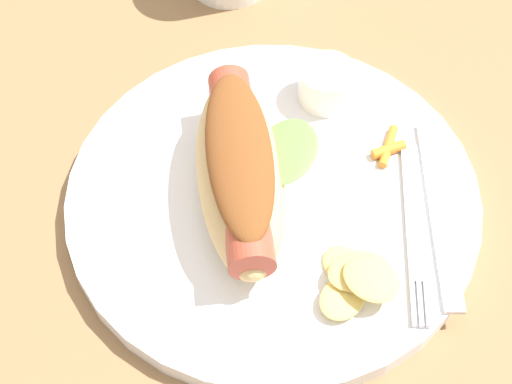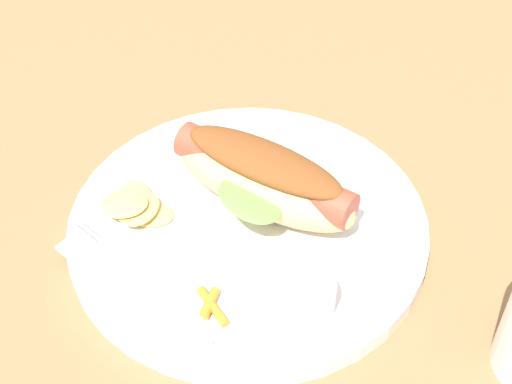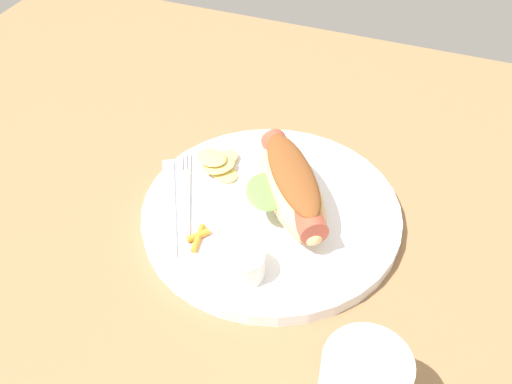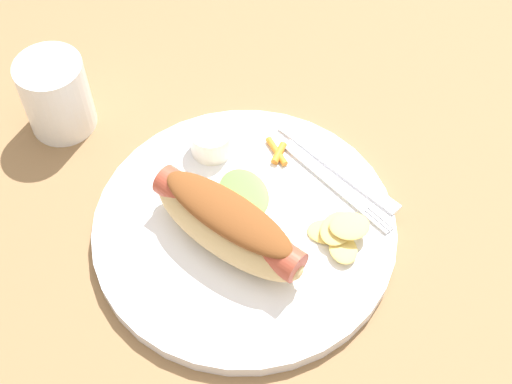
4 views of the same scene
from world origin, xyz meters
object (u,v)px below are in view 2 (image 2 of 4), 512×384
(plate, at_px, (248,227))
(sauce_ramekin, at_px, (305,297))
(chips_pile, at_px, (137,206))
(carrot_garnish, at_px, (211,305))
(knife, at_px, (130,294))
(hot_dog, at_px, (263,177))
(fork, at_px, (137,271))

(plate, relative_size, sauce_ramekin, 6.76)
(chips_pile, relative_size, carrot_garnish, 1.73)
(knife, distance_m, chips_pile, 0.09)
(plate, distance_m, carrot_garnish, 0.09)
(knife, bearing_deg, carrot_garnish, -151.01)
(plate, height_order, sauce_ramekin, sauce_ramekin)
(hot_dog, height_order, sauce_ramekin, hot_dog)
(sauce_ramekin, bearing_deg, knife, -27.46)
(chips_pile, distance_m, carrot_garnish, 0.12)
(chips_pile, xyz_separation_m, carrot_garnish, (-0.02, 0.11, -0.01))
(fork, height_order, knife, same)
(sauce_ramekin, relative_size, fork, 0.32)
(fork, bearing_deg, chips_pile, -41.29)
(fork, relative_size, chips_pile, 2.08)
(hot_dog, height_order, knife, hot_dog)
(knife, bearing_deg, fork, -57.80)
(hot_dog, bearing_deg, fork, 70.38)
(hot_dog, height_order, chips_pile, hot_dog)
(fork, distance_m, knife, 0.02)
(hot_dog, relative_size, carrot_garnish, 4.50)
(plate, bearing_deg, knife, 19.37)
(hot_dog, bearing_deg, sauce_ramekin, 138.40)
(carrot_garnish, bearing_deg, fork, -51.73)
(chips_pile, bearing_deg, carrot_garnish, 102.15)
(plate, height_order, knife, knife)
(fork, relative_size, knife, 0.88)
(hot_dog, bearing_deg, plate, 89.61)
(carrot_garnish, bearing_deg, chips_pile, -77.85)
(knife, bearing_deg, chips_pile, -47.77)
(carrot_garnish, bearing_deg, plate, -128.34)
(sauce_ramekin, xyz_separation_m, knife, (0.12, -0.06, -0.01))
(plate, distance_m, hot_dog, 0.04)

